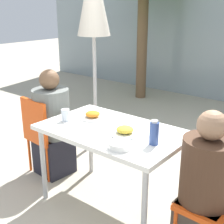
% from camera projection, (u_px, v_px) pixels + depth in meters
% --- Properties ---
extents(ground_plane, '(24.00, 24.00, 0.00)m').
position_uv_depth(ground_plane, '(112.00, 204.00, 2.89)').
color(ground_plane, '#B2A893').
extents(dining_table, '(1.23, 0.76, 0.75)m').
position_uv_depth(dining_table, '(112.00, 136.00, 2.67)').
color(dining_table, white).
rests_on(dining_table, ground).
extents(chair_left, '(0.43, 0.43, 0.85)m').
position_uv_depth(chair_left, '(43.00, 131.00, 3.27)').
color(chair_left, '#E54C14').
rests_on(chair_left, ground).
extents(person_left, '(0.38, 0.38, 1.14)m').
position_uv_depth(person_left, '(52.00, 127.00, 3.28)').
color(person_left, black).
rests_on(person_left, ground).
extents(chair_right, '(0.41, 0.41, 0.85)m').
position_uv_depth(chair_right, '(216.00, 191.00, 2.22)').
color(chair_right, '#E54C14').
rests_on(chair_right, ground).
extents(person_right, '(0.36, 0.36, 1.11)m').
position_uv_depth(person_right, '(205.00, 191.00, 2.18)').
color(person_right, '#473D33').
rests_on(person_right, ground).
extents(closed_umbrella, '(0.39, 0.39, 2.33)m').
position_uv_depth(closed_umbrella, '(93.00, 3.00, 3.58)').
color(closed_umbrella, '#333333').
rests_on(closed_umbrella, ground).
extents(plate_0, '(0.24, 0.24, 0.07)m').
position_uv_depth(plate_0, '(93.00, 116.00, 2.88)').
color(plate_0, white).
rests_on(plate_0, dining_table).
extents(plate_1, '(0.25, 0.25, 0.07)m').
position_uv_depth(plate_1, '(125.00, 131.00, 2.52)').
color(plate_1, white).
rests_on(plate_1, dining_table).
extents(bottle, '(0.07, 0.07, 0.19)m').
position_uv_depth(bottle, '(154.00, 133.00, 2.32)').
color(bottle, '#334C8E').
rests_on(bottle, dining_table).
extents(drinking_cup, '(0.08, 0.08, 0.11)m').
position_uv_depth(drinking_cup, '(65.00, 115.00, 2.81)').
color(drinking_cup, silver).
rests_on(drinking_cup, dining_table).
extents(salad_bowl, '(0.17, 0.17, 0.05)m').
position_uv_depth(salad_bowl, '(120.00, 145.00, 2.27)').
color(salad_bowl, white).
rests_on(salad_bowl, dining_table).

